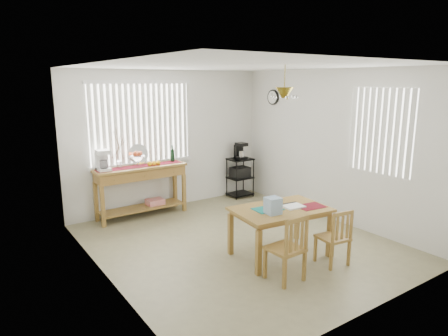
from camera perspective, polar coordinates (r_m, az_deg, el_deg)
ground at (r=6.15m, az=2.18°, el=-10.68°), size 4.00×4.50×0.01m
room_shell at (r=5.72m, az=2.25°, el=5.23°), size 4.20×4.70×2.70m
sideboard at (r=7.27m, az=-11.71°, el=-1.51°), size 1.64×0.46×0.92m
sideboard_items at (r=7.11m, az=-13.92°, el=1.15°), size 1.55×0.39×0.71m
wire_cart at (r=8.38m, az=2.31°, el=-0.82°), size 0.48×0.39×0.82m
cart_items at (r=8.29m, az=2.30°, el=2.43°), size 0.19×0.23×0.34m
dining_table at (r=5.58m, az=8.07°, el=-6.48°), size 1.37×0.96×0.69m
table_items at (r=5.38m, az=7.74°, el=-5.40°), size 0.99×0.56×0.22m
chair_left at (r=4.97m, az=9.05°, el=-11.32°), size 0.41×0.41×0.85m
chair_right at (r=5.53m, az=15.52°, el=-9.55°), size 0.40×0.40×0.77m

